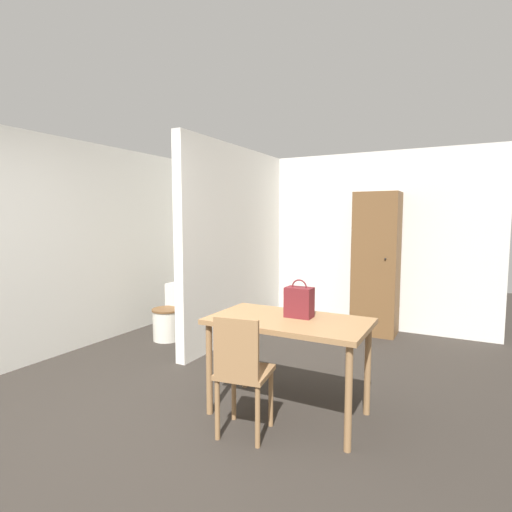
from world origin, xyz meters
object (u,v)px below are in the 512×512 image
Objects in this scene: dining_table at (289,330)px; handbag at (299,302)px; wooden_chair at (242,370)px; wooden_cabinet at (376,264)px; toilet at (170,316)px.

handbag is (0.05, 0.09, 0.21)m from dining_table.
wooden_chair is 2.93× the size of handbag.
dining_table is 2.67m from wooden_cabinet.
wooden_cabinet is (0.31, 3.12, 0.47)m from wooden_chair.
wooden_chair is (-0.16, -0.47, -0.20)m from dining_table.
dining_table reaches higher than toilet.
dining_table is at bearing -93.26° from wooden_cabinet.
handbag is (2.23, -1.07, 0.62)m from toilet.
handbag reaches higher than wooden_chair.
wooden_chair is 0.47× the size of wooden_cabinet.
wooden_chair is 1.29× the size of toilet.
handbag is at bearing 60.69° from wooden_chair.
toilet is at bearing 132.83° from wooden_chair.
dining_table is 0.53m from wooden_chair.
dining_table is 0.65× the size of wooden_cabinet.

